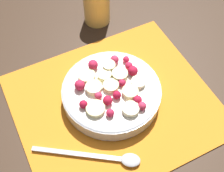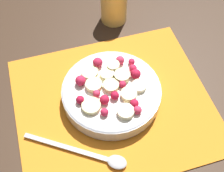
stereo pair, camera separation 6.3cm
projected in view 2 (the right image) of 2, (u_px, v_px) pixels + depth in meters
name	position (u px, v px, depth m)	size (l,w,h in m)	color
ground_plane	(113.00, 104.00, 0.66)	(3.00, 3.00, 0.00)	#382619
placemat	(113.00, 103.00, 0.66)	(0.41, 0.36, 0.01)	orange
fruit_bowl	(112.00, 91.00, 0.65)	(0.21, 0.21, 0.05)	silver
spoon	(94.00, 155.00, 0.59)	(0.18, 0.13, 0.01)	#B2B2B7
drinking_glass	(114.00, 4.00, 0.77)	(0.07, 0.07, 0.10)	#F4CC66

